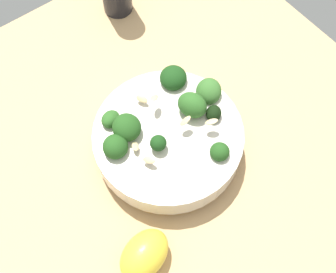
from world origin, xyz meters
TOP-DOWN VIEW (x-y plane):
  - ground_plane at (0.00, 0.00)cm, footprint 70.09×70.09cm
  - bowl_of_broccoli at (0.14, -1.23)cm, footprint 22.12×21.19cm
  - lemon_wedge at (-12.23, -12.49)cm, footprint 8.39×6.86cm

SIDE VIEW (x-z plane):
  - ground_plane at x=0.00cm, z-range -4.93..0.00cm
  - lemon_wedge at x=-12.23cm, z-range 0.00..5.05cm
  - bowl_of_broccoli at x=0.14cm, z-range -0.86..8.00cm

